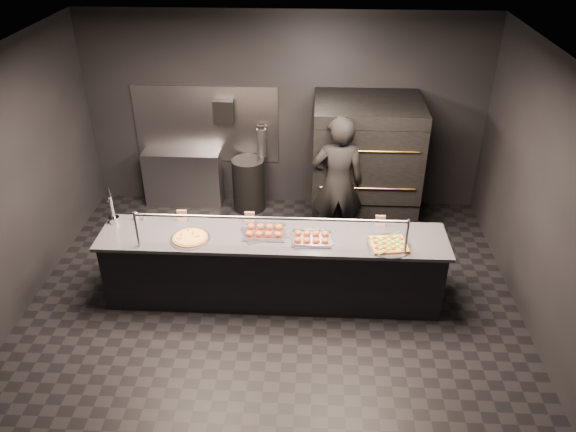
# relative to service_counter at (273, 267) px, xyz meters

# --- Properties ---
(room) EXTENTS (6.04, 6.00, 3.00)m
(room) POSITION_rel_service_counter_xyz_m (-0.02, 0.05, 1.03)
(room) COLOR black
(room) RESTS_ON ground
(service_counter) EXTENTS (4.10, 0.78, 1.37)m
(service_counter) POSITION_rel_service_counter_xyz_m (0.00, 0.00, 0.00)
(service_counter) COLOR black
(service_counter) RESTS_ON ground
(pizza_oven) EXTENTS (1.50, 1.23, 1.91)m
(pizza_oven) POSITION_rel_service_counter_xyz_m (1.20, 1.90, 0.50)
(pizza_oven) COLOR black
(pizza_oven) RESTS_ON ground
(prep_shelf) EXTENTS (1.20, 0.35, 0.90)m
(prep_shelf) POSITION_rel_service_counter_xyz_m (-1.60, 2.32, -0.01)
(prep_shelf) COLOR #99999E
(prep_shelf) RESTS_ON ground
(towel_dispenser) EXTENTS (0.30, 0.20, 0.35)m
(towel_dispenser) POSITION_rel_service_counter_xyz_m (-0.90, 2.39, 1.09)
(towel_dispenser) COLOR black
(towel_dispenser) RESTS_ON room
(fire_extinguisher) EXTENTS (0.14, 0.14, 0.51)m
(fire_extinguisher) POSITION_rel_service_counter_xyz_m (-0.35, 2.40, 0.60)
(fire_extinguisher) COLOR #B2B2B7
(fire_extinguisher) RESTS_ON room
(beer_tap) EXTENTS (0.13, 0.18, 0.49)m
(beer_tap) POSITION_rel_service_counter_xyz_m (-1.95, 0.20, 0.60)
(beer_tap) COLOR silver
(beer_tap) RESTS_ON service_counter
(round_pizza) EXTENTS (0.47, 0.47, 0.03)m
(round_pizza) POSITION_rel_service_counter_xyz_m (-0.95, -0.13, 0.47)
(round_pizza) COLOR silver
(round_pizza) RESTS_ON service_counter
(slider_tray_a) EXTENTS (0.58, 0.51, 0.08)m
(slider_tray_a) POSITION_rel_service_counter_xyz_m (-0.10, 0.04, 0.49)
(slider_tray_a) COLOR silver
(slider_tray_a) RESTS_ON service_counter
(slider_tray_b) EXTENTS (0.52, 0.42, 0.07)m
(slider_tray_b) POSITION_rel_service_counter_xyz_m (0.46, -0.06, 0.48)
(slider_tray_b) COLOR silver
(slider_tray_b) RESTS_ON service_counter
(square_pizza) EXTENTS (0.51, 0.51, 0.05)m
(square_pizza) POSITION_rel_service_counter_xyz_m (1.34, -0.15, 0.47)
(square_pizza) COLOR silver
(square_pizza) RESTS_ON service_counter
(condiment_jar) EXTENTS (0.14, 0.05, 0.09)m
(condiment_jar) POSITION_rel_service_counter_xyz_m (-1.67, 0.28, 0.50)
(condiment_jar) COLOR silver
(condiment_jar) RESTS_ON service_counter
(tent_cards) EXTENTS (2.52, 0.04, 0.15)m
(tent_cards) POSITION_rel_service_counter_xyz_m (-0.05, 0.28, 0.53)
(tent_cards) COLOR white
(tent_cards) RESTS_ON service_counter
(trash_bin) EXTENTS (0.50, 0.50, 0.84)m
(trash_bin) POSITION_rel_service_counter_xyz_m (-0.55, 2.22, -0.04)
(trash_bin) COLOR black
(trash_bin) RESTS_ON ground
(worker) EXTENTS (0.73, 0.50, 1.94)m
(worker) POSITION_rel_service_counter_xyz_m (0.79, 1.25, 0.51)
(worker) COLOR black
(worker) RESTS_ON ground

